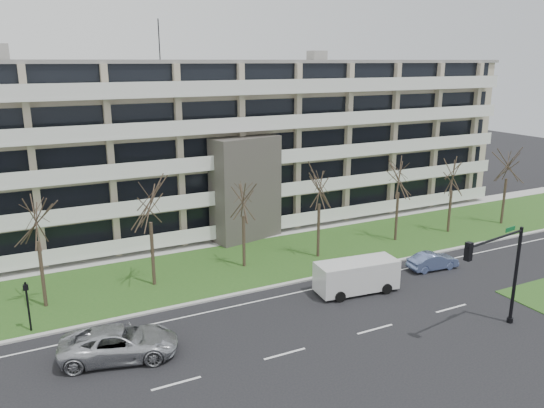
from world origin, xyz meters
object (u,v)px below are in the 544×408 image
blue_sedan (433,261)px  pedestrian_signal (27,300)px  traffic_signal (500,266)px  white_van (358,273)px  silver_pickup (119,343)px

blue_sedan → pedestrian_signal: bearing=88.1°
traffic_signal → pedestrian_signal: (-24.04, 12.07, -2.08)m
white_van → blue_sedan: bearing=11.7°
silver_pickup → white_van: white_van is taller
white_van → silver_pickup: bearing=-169.6°
blue_sedan → pedestrian_signal: (-27.62, 3.27, 1.32)m
traffic_signal → pedestrian_signal: size_ratio=2.03×
blue_sedan → traffic_signal: (-3.58, -8.80, 3.40)m
blue_sedan → white_van: white_van is taller
blue_sedan → silver_pickup: bearing=99.5°
blue_sedan → traffic_signal: bearing=162.7°
silver_pickup → blue_sedan: (23.56, 1.93, -0.20)m
traffic_signal → white_van: bearing=106.6°
pedestrian_signal → white_van: bearing=-9.2°
white_van → traffic_signal: traffic_signal is taller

